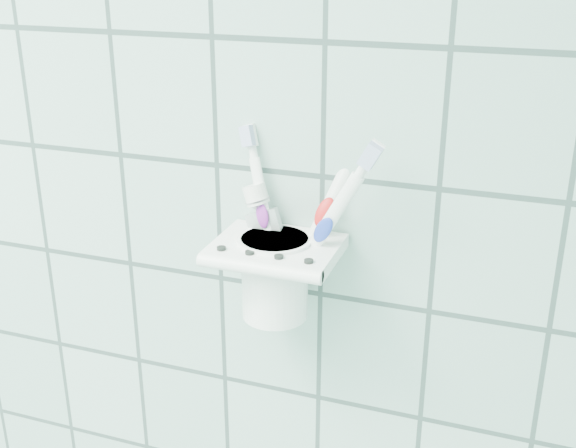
% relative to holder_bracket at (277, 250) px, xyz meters
% --- Properties ---
extents(holder_bracket, '(0.12, 0.10, 0.04)m').
position_rel_holder_bracket_xyz_m(holder_bracket, '(0.00, 0.00, 0.00)').
color(holder_bracket, white).
rests_on(holder_bracket, wall_back).
extents(cup, '(0.07, 0.07, 0.09)m').
position_rel_holder_bracket_xyz_m(cup, '(-0.00, 0.00, -0.03)').
color(cup, white).
rests_on(cup, holder_bracket).
extents(toothbrush_pink, '(0.05, 0.04, 0.19)m').
position_rel_holder_bracket_xyz_m(toothbrush_pink, '(0.00, 0.01, 0.03)').
color(toothbrush_pink, white).
rests_on(toothbrush_pink, cup).
extents(toothbrush_blue, '(0.07, 0.08, 0.22)m').
position_rel_holder_bracket_xyz_m(toothbrush_blue, '(0.00, -0.01, 0.05)').
color(toothbrush_blue, white).
rests_on(toothbrush_blue, cup).
extents(toothbrush_orange, '(0.10, 0.02, 0.20)m').
position_rel_holder_bracket_xyz_m(toothbrush_orange, '(-0.00, 0.01, 0.04)').
color(toothbrush_orange, white).
rests_on(toothbrush_orange, cup).
extents(toothpaste_tube, '(0.06, 0.03, 0.14)m').
position_rel_holder_bracket_xyz_m(toothpaste_tube, '(0.00, 0.02, 0.01)').
color(toothpaste_tube, silver).
rests_on(toothpaste_tube, cup).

